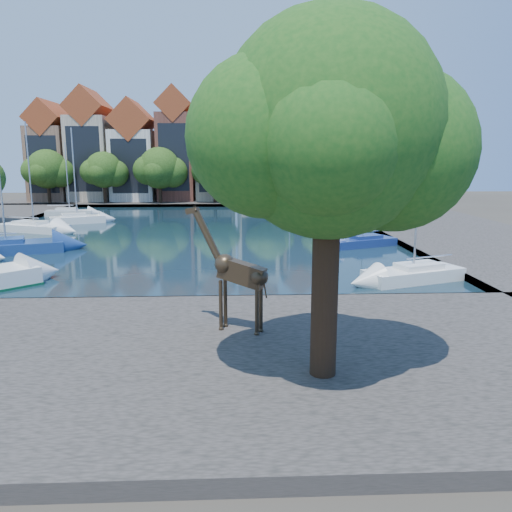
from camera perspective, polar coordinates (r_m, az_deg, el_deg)
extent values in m
plane|color=#38332B|center=(24.79, -13.67, -5.61)|extent=(160.00, 160.00, 0.00)
cube|color=black|center=(48.03, -8.23, 2.73)|extent=(38.00, 50.00, 0.08)
cube|color=#4B4541|center=(18.28, -17.95, -11.17)|extent=(50.00, 14.00, 0.50)
cube|color=#4B4541|center=(79.71, -5.98, 6.28)|extent=(60.00, 16.00, 0.50)
cube|color=#4B4541|center=(51.84, 20.48, 2.99)|extent=(14.00, 52.00, 0.50)
cylinder|color=#332114|center=(15.01, 7.87, -3.53)|extent=(0.80, 0.80, 5.50)
sphere|color=#174C15|center=(14.54, 8.38, 14.56)|extent=(6.40, 6.40, 6.40)
sphere|color=#174C15|center=(15.28, 15.33, 11.72)|extent=(4.80, 4.80, 4.80)
sphere|color=#174C15|center=(13.91, 1.31, 13.51)|extent=(4.48, 4.48, 4.48)
cube|color=#815D46|center=(84.02, -22.15, 9.71)|extent=(5.39, 9.00, 11.00)
cube|color=#92491D|center=(84.21, -22.50, 14.26)|extent=(5.44, 9.18, 5.44)
cube|color=black|center=(79.81, -23.23, 9.59)|extent=(4.40, 0.05, 8.25)
cube|color=#B8A68E|center=(82.22, -18.18, 10.48)|extent=(5.88, 9.00, 12.50)
cube|color=#92491D|center=(82.54, -18.52, 15.73)|extent=(5.94, 9.18, 5.94)
cube|color=black|center=(77.91, -19.07, 10.41)|extent=(4.80, 0.05, 9.38)
cube|color=silver|center=(80.75, -13.63, 10.00)|extent=(6.37, 9.00, 10.50)
cube|color=#92491D|center=(80.92, -13.85, 14.73)|extent=(6.43, 9.18, 6.43)
cube|color=black|center=(76.36, -14.27, 9.92)|extent=(5.20, 0.05, 7.88)
cube|color=brown|center=(79.76, -9.00, 11.06)|extent=(5.39, 9.00, 13.00)
cube|color=#92491D|center=(80.13, -9.17, 16.58)|extent=(5.44, 9.18, 5.44)
cube|color=black|center=(75.31, -9.38, 11.05)|extent=(4.40, 0.05, 9.75)
cube|color=tan|center=(79.33, -4.60, 10.62)|extent=(5.88, 9.00, 11.50)
cube|color=#92491D|center=(79.57, -4.68, 15.72)|extent=(5.94, 9.18, 5.94)
cube|color=black|center=(74.85, -4.72, 10.59)|extent=(4.80, 0.05, 8.62)
cube|color=beige|center=(79.36, 0.18, 10.84)|extent=(6.37, 9.00, 12.00)
cube|color=#92491D|center=(79.65, 0.18, 16.19)|extent=(6.43, 9.18, 6.43)
cube|color=black|center=(74.88, 0.34, 10.81)|extent=(5.20, 0.05, 9.00)
cube|color=brown|center=(79.93, 4.91, 10.26)|extent=(5.39, 9.00, 10.50)
cube|color=#92491D|center=(80.09, 4.99, 14.89)|extent=(5.44, 9.18, 5.44)
cube|color=black|center=(75.49, 5.35, 10.20)|extent=(4.40, 0.05, 7.88)
cylinder|color=#332114|center=(78.65, -22.58, 6.78)|extent=(0.50, 0.50, 3.20)
sphere|color=#1E3B11|center=(78.52, -22.76, 9.16)|extent=(5.60, 5.60, 5.60)
sphere|color=#1E3B11|center=(78.26, -21.49, 8.84)|extent=(4.20, 4.20, 4.20)
sphere|color=#1E3B11|center=(78.69, -23.91, 8.87)|extent=(3.92, 3.92, 3.92)
cylinder|color=#332114|center=(76.30, -16.89, 7.04)|extent=(0.50, 0.50, 3.20)
sphere|color=#1E3B11|center=(76.16, -17.02, 9.41)|extent=(5.20, 5.20, 5.20)
sphere|color=#1E3B11|center=(76.09, -15.79, 9.08)|extent=(3.90, 3.90, 3.90)
sphere|color=#1E3B11|center=(76.14, -18.14, 9.14)|extent=(3.64, 3.64, 3.64)
cylinder|color=#332114|center=(74.73, -10.89, 7.24)|extent=(0.50, 0.50, 3.20)
sphere|color=#1E3B11|center=(74.58, -10.99, 9.84)|extent=(6.00, 6.00, 6.00)
sphere|color=#1E3B11|center=(74.65, -9.55, 9.43)|extent=(4.50, 4.50, 4.50)
sphere|color=#1E3B11|center=(74.45, -12.30, 9.56)|extent=(4.20, 4.20, 4.20)
cylinder|color=#332114|center=(73.99, -4.70, 7.36)|extent=(0.50, 0.50, 3.20)
sphere|color=#1E3B11|center=(73.85, -4.74, 9.86)|extent=(5.40, 5.40, 5.40)
sphere|color=#1E3B11|center=(74.12, -3.46, 9.46)|extent=(4.05, 4.05, 4.05)
sphere|color=#1E3B11|center=(73.53, -5.92, 9.62)|extent=(3.78, 3.78, 3.78)
cylinder|color=#332114|center=(74.12, 1.54, 7.40)|extent=(0.50, 0.50, 3.20)
sphere|color=#1E3B11|center=(73.97, 1.56, 9.98)|extent=(5.80, 5.80, 5.80)
sphere|color=#1E3B11|center=(74.42, 2.89, 9.53)|extent=(4.35, 4.35, 4.35)
sphere|color=#1E3B11|center=(73.48, 0.32, 9.75)|extent=(4.06, 4.06, 4.06)
cylinder|color=#332114|center=(75.10, 7.69, 7.36)|extent=(0.50, 0.50, 3.20)
sphere|color=#1E3B11|center=(74.96, 7.76, 9.77)|extent=(5.20, 5.20, 5.20)
sphere|color=#1E3B11|center=(75.56, 8.89, 9.35)|extent=(3.90, 3.90, 3.90)
sphere|color=#1E3B11|center=(74.33, 6.71, 9.58)|extent=(3.64, 3.64, 3.64)
cylinder|color=#392B1C|center=(19.22, -4.04, -5.64)|extent=(0.15, 0.15, 1.95)
cylinder|color=#392B1C|center=(19.57, -3.52, -5.32)|extent=(0.15, 0.15, 1.95)
cylinder|color=#392B1C|center=(18.64, 0.10, -6.15)|extent=(0.15, 0.15, 1.95)
cylinder|color=#392B1C|center=(19.01, 0.56, -5.81)|extent=(0.15, 0.15, 1.95)
cube|color=#392B1C|center=(18.74, -1.65, -1.94)|extent=(1.94, 1.25, 1.14)
cylinder|color=#392B1C|center=(19.08, -5.49, 2.14)|extent=(1.25, 0.77, 2.02)
cube|color=#392B1C|center=(19.27, -7.32, 5.16)|extent=(0.56, 0.38, 0.31)
cube|color=navy|center=(41.05, -26.64, 0.98)|extent=(8.32, 5.21, 1.02)
cube|color=navy|center=(41.00, -26.68, 1.45)|extent=(3.88, 2.96, 0.57)
cube|color=white|center=(52.01, -24.03, 3.07)|extent=(7.21, 4.87, 0.91)
cube|color=white|center=(51.97, -24.06, 3.40)|extent=(3.40, 2.71, 0.51)
cylinder|color=#B2B2B7|center=(51.62, -24.47, 8.55)|extent=(0.12, 0.12, 9.47)
cube|color=white|center=(56.82, -19.74, 4.03)|extent=(5.91, 4.04, 0.99)
cube|color=white|center=(56.78, -19.76, 4.36)|extent=(2.79, 2.24, 0.55)
cylinder|color=#B2B2B7|center=(56.47, -20.07, 8.94)|extent=(0.13, 0.13, 9.19)
cube|color=silver|center=(64.22, -20.52, 4.70)|extent=(5.53, 2.35, 0.91)
cube|color=silver|center=(64.19, -20.54, 4.97)|extent=(2.46, 1.52, 0.51)
cylinder|color=#B2B2B7|center=(63.93, -20.78, 8.47)|extent=(0.12, 0.12, 7.96)
cube|color=white|center=(29.82, 17.54, -1.89)|extent=(6.18, 3.91, 0.93)
cube|color=white|center=(29.76, 17.57, -1.31)|extent=(2.89, 2.22, 0.52)
cylinder|color=#B2B2B7|center=(29.14, 18.13, 7.85)|extent=(0.12, 0.12, 9.61)
cube|color=navy|center=(40.54, 12.09, 1.66)|extent=(5.70, 3.76, 0.80)
cube|color=navy|center=(40.50, 12.11, 2.03)|extent=(2.68, 2.10, 0.45)
cylinder|color=#B2B2B7|center=(40.03, 12.40, 9.01)|extent=(0.11, 0.11, 9.94)
cube|color=silver|center=(49.60, 9.40, 3.48)|extent=(5.11, 2.47, 0.81)
cube|color=silver|center=(49.57, 9.41, 3.79)|extent=(2.31, 1.52, 0.45)
cylinder|color=#B2B2B7|center=(49.21, 9.56, 8.58)|extent=(0.11, 0.11, 8.38)
cube|color=silver|center=(64.98, 3.89, 5.42)|extent=(5.55, 3.27, 0.83)
cube|color=silver|center=(64.95, 3.89, 5.67)|extent=(2.57, 1.89, 0.46)
cylinder|color=#B2B2B7|center=(64.69, 3.94, 9.31)|extent=(0.11, 0.11, 8.34)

